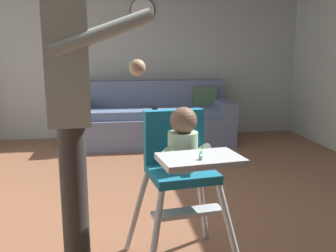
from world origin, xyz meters
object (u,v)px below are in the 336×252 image
Objects in this scene: couch at (154,120)px; high_chair at (182,158)px; adult_standing at (72,114)px; wall_clock at (142,11)px.

couch is 2.18× the size of high_chair.
adult_standing is (-0.59, -0.04, 0.28)m from high_chair.
adult_standing is (-0.78, -3.13, 0.62)m from couch.
high_chair is 3.75m from wall_clock.
wall_clock is (0.68, 3.60, 0.89)m from adult_standing.
wall_clock is at bearing 74.81° from adult_standing.
adult_standing is at bearing -93.50° from high_chair.
wall_clock is at bearing -167.55° from couch.
high_chair is at bearing -3.58° from couch.
couch is 5.90× the size of wall_clock.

